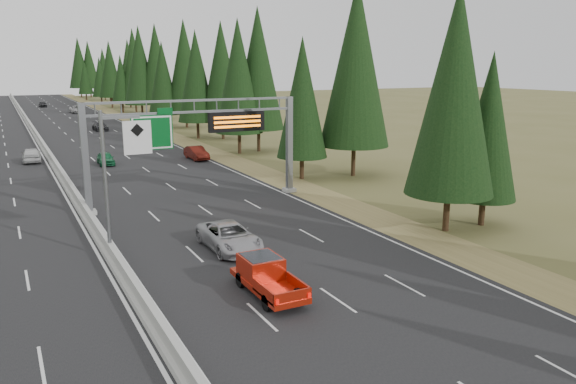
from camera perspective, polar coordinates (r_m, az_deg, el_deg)
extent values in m
cube|color=black|center=(86.07, -24.04, 4.81)|extent=(32.00, 260.00, 0.08)
cube|color=olive|center=(88.85, -12.50, 5.83)|extent=(3.60, 260.00, 0.06)
cube|color=#9B9B96|center=(86.05, -24.05, 4.94)|extent=(0.70, 260.00, 0.30)
cube|color=#9B9B96|center=(86.00, -24.08, 5.20)|extent=(0.30, 260.00, 0.60)
cube|color=slate|center=(41.14, -19.90, 3.10)|extent=(0.45, 0.45, 7.80)
cube|color=#9B9B96|center=(41.89, -19.51, -1.96)|extent=(0.90, 0.90, 0.30)
cube|color=slate|center=(45.88, 0.13, 4.80)|extent=(0.45, 0.45, 7.80)
cube|color=#9B9B96|center=(46.55, 0.13, 0.22)|extent=(0.90, 0.90, 0.30)
cube|color=slate|center=(42.44, -9.53, 9.16)|extent=(15.85, 0.35, 0.16)
cube|color=slate|center=(42.50, -9.49, 8.03)|extent=(15.85, 0.35, 0.16)
cube|color=#054C19|center=(41.51, -13.63, 5.89)|extent=(3.00, 0.10, 2.50)
cube|color=silver|center=(41.45, -13.61, 5.88)|extent=(2.85, 0.02, 2.35)
cube|color=#054C19|center=(41.61, -12.40, 8.04)|extent=(1.10, 0.10, 0.45)
cube|color=black|center=(43.40, -5.24, 7.14)|extent=(4.50, 0.40, 1.50)
cube|color=orange|center=(43.16, -5.14, 7.58)|extent=(3.80, 0.02, 0.18)
cube|color=orange|center=(43.19, -5.13, 7.12)|extent=(3.80, 0.02, 0.18)
cube|color=orange|center=(43.23, -5.12, 6.66)|extent=(3.80, 0.02, 0.18)
cylinder|color=slate|center=(31.33, -18.04, 0.57)|extent=(0.20, 0.20, 8.00)
cube|color=#9B9B96|center=(32.34, -17.56, -6.19)|extent=(0.50, 0.50, 0.20)
cube|color=slate|center=(30.97, -16.67, 7.28)|extent=(2.00, 0.15, 0.15)
cube|color=silver|center=(31.13, -15.05, 5.37)|extent=(1.50, 0.06, 1.80)
cylinder|color=black|center=(37.06, 15.79, -1.99)|extent=(0.40, 0.40, 2.44)
cone|color=black|center=(35.94, 16.54, 9.85)|extent=(5.49, 5.49, 12.81)
cylinder|color=black|center=(39.19, 19.10, -1.90)|extent=(0.40, 0.40, 1.80)
cone|color=black|center=(38.22, 19.71, 6.29)|extent=(4.05, 4.05, 9.46)
cylinder|color=black|center=(52.00, 1.41, 2.46)|extent=(0.40, 0.40, 2.06)
cone|color=black|center=(51.24, 1.45, 9.57)|extent=(4.64, 4.64, 10.83)
cylinder|color=black|center=(53.84, 6.66, 3.18)|extent=(0.40, 0.40, 2.89)
cone|color=black|center=(53.09, 6.91, 12.85)|extent=(6.51, 6.51, 15.20)
cylinder|color=black|center=(67.35, -4.95, 4.98)|extent=(0.40, 0.40, 2.51)
cone|color=black|center=(66.74, -5.08, 11.66)|extent=(5.64, 5.64, 13.16)
cylinder|color=black|center=(68.87, -2.99, 5.29)|extent=(0.40, 0.40, 2.74)
cone|color=black|center=(68.28, -3.08, 12.42)|extent=(6.16, 6.16, 14.38)
cylinder|color=black|center=(81.96, -9.12, 6.24)|extent=(0.40, 0.40, 2.43)
cone|color=black|center=(81.46, -9.32, 11.55)|extent=(5.47, 5.47, 12.76)
cylinder|color=black|center=(81.18, -6.63, 6.32)|extent=(0.40, 0.40, 2.62)
cone|color=black|center=(80.67, -6.78, 12.11)|extent=(5.90, 5.90, 13.77)
cylinder|color=black|center=(96.61, -12.41, 7.03)|extent=(0.40, 0.40, 2.26)
cone|color=black|center=(96.19, -12.61, 11.23)|extent=(5.10, 5.10, 11.89)
cylinder|color=black|center=(96.68, -10.25, 7.30)|extent=(0.40, 0.40, 2.83)
cone|color=black|center=(96.26, -10.46, 12.55)|extent=(6.38, 6.38, 14.88)
cylinder|color=black|center=(114.04, -14.58, 7.91)|extent=(0.40, 0.40, 2.83)
cone|color=black|center=(113.69, -14.83, 12.34)|extent=(6.36, 6.36, 14.83)
cylinder|color=black|center=(113.27, -13.03, 7.97)|extent=(0.40, 0.40, 2.89)
cone|color=black|center=(112.91, -13.26, 12.55)|extent=(6.51, 6.51, 15.19)
cylinder|color=black|center=(130.83, -16.41, 8.20)|extent=(0.40, 0.40, 2.01)
cone|color=black|center=(130.53, -16.59, 10.94)|extent=(4.52, 4.52, 10.54)
cylinder|color=black|center=(131.18, -15.18, 8.48)|extent=(0.40, 0.40, 2.91)
cone|color=black|center=(130.87, -15.41, 12.45)|extent=(6.54, 6.54, 15.27)
cylinder|color=black|center=(145.86, -17.42, 8.67)|extent=(0.40, 0.40, 2.58)
cone|color=black|center=(145.58, -17.64, 11.83)|extent=(5.79, 5.79, 13.52)
cylinder|color=black|center=(145.86, -15.69, 8.79)|extent=(0.40, 0.40, 2.63)
cone|color=black|center=(145.58, -15.89, 12.02)|extent=(5.93, 5.93, 13.83)
cylinder|color=black|center=(161.37, -18.40, 8.84)|extent=(0.40, 0.40, 1.98)
cone|color=black|center=(161.12, -18.56, 11.04)|extent=(4.47, 4.47, 10.42)
cylinder|color=black|center=(161.57, -17.57, 8.89)|extent=(0.40, 0.40, 1.89)
cone|color=black|center=(161.33, -17.71, 10.97)|extent=(4.25, 4.25, 9.91)
cylinder|color=black|center=(178.89, -19.79, 9.06)|extent=(0.40, 0.40, 1.88)
cone|color=black|center=(178.67, -19.94, 10.93)|extent=(4.23, 4.23, 9.88)
cylinder|color=black|center=(178.08, -18.08, 9.25)|extent=(0.40, 0.40, 2.42)
cone|color=black|center=(177.85, -18.25, 11.68)|extent=(5.44, 5.44, 12.70)
cylinder|color=black|center=(195.79, -20.26, 9.45)|extent=(0.40, 0.40, 3.02)
cone|color=black|center=(195.59, -20.48, 12.20)|extent=(6.79, 6.79, 15.85)
cylinder|color=black|center=(195.84, -19.38, 9.49)|extent=(0.40, 0.40, 2.86)
cone|color=black|center=(195.63, -19.58, 12.10)|extent=(6.43, 6.43, 15.01)
imported|color=#9F9EA3|center=(32.20, -5.98, -4.52)|extent=(2.53, 5.40, 1.49)
cylinder|color=black|center=(24.48, -2.11, -11.17)|extent=(0.27, 0.71, 0.71)
cylinder|color=black|center=(25.10, 1.07, -10.53)|extent=(0.27, 0.71, 0.71)
cylinder|color=black|center=(26.96, -4.81, -8.88)|extent=(0.27, 0.71, 0.71)
cylinder|color=black|center=(27.53, -1.87, -8.37)|extent=(0.27, 0.71, 0.71)
cube|color=#9F1A09|center=(25.98, -2.03, -9.38)|extent=(1.78, 4.99, 0.27)
cube|color=#9F1A09|center=(26.43, -2.79, -7.54)|extent=(1.69, 1.96, 0.98)
cube|color=black|center=(26.34, -2.80, -6.99)|extent=(1.51, 1.69, 0.49)
cube|color=#9F1A09|center=(24.41, -2.50, -10.10)|extent=(0.09, 2.14, 0.53)
cube|color=#9F1A09|center=(25.11, 1.06, -9.41)|extent=(0.09, 2.14, 0.53)
cube|color=#9F1A09|center=(23.88, 0.48, -10.63)|extent=(1.78, 0.09, 0.53)
imported|color=#166337|center=(62.17, -18.04, 3.27)|extent=(1.73, 3.93, 1.32)
imported|color=#4D110B|center=(63.19, -9.29, 3.94)|extent=(1.72, 4.47, 1.45)
imported|color=black|center=(94.95, -18.55, 6.34)|extent=(2.12, 4.69, 1.33)
imported|color=silver|center=(131.96, -20.68, 7.87)|extent=(2.73, 5.63, 1.54)
imported|color=black|center=(153.44, -23.66, 8.17)|extent=(1.80, 4.04, 1.35)
imported|color=silver|center=(66.74, -24.62, 3.46)|extent=(2.06, 4.68, 1.57)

